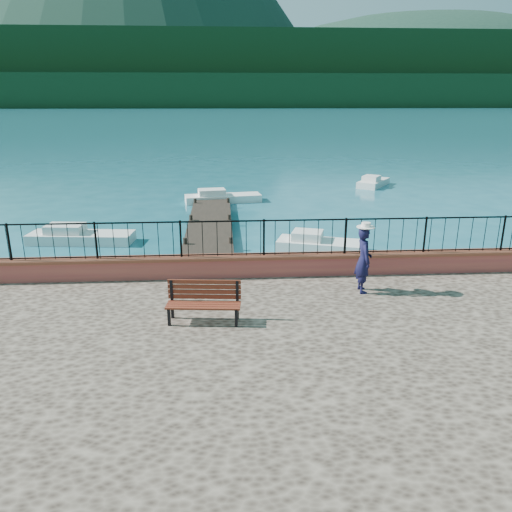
{
  "coord_description": "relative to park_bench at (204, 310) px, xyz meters",
  "views": [
    {
      "loc": [
        -1.36,
        -9.05,
        5.84
      ],
      "look_at": [
        -0.62,
        2.0,
        2.3
      ],
      "focal_mm": 35.0,
      "sensor_mm": 36.0,
      "label": 1
    }
  ],
  "objects": [
    {
      "name": "ground",
      "position": [
        1.83,
        -0.86,
        -1.47
      ],
      "size": [
        2000.0,
        2000.0,
        0.0
      ],
      "primitive_type": "plane",
      "color": "#19596B",
      "rests_on": "ground"
    },
    {
      "name": "parapet",
      "position": [
        1.83,
        2.84,
        0.02
      ],
      "size": [
        28.0,
        0.46,
        0.58
      ],
      "primitive_type": "cube",
      "color": "#AD513E",
      "rests_on": "promenade"
    },
    {
      "name": "railing",
      "position": [
        1.83,
        2.84,
        0.78
      ],
      "size": [
        27.0,
        0.05,
        0.95
      ],
      "primitive_type": "cube",
      "color": "black",
      "rests_on": "parapet"
    },
    {
      "name": "dock",
      "position": [
        -0.17,
        11.14,
        -1.32
      ],
      "size": [
        2.0,
        16.0,
        0.3
      ],
      "primitive_type": "cube",
      "color": "#2D231C",
      "rests_on": "ground"
    },
    {
      "name": "far_forest",
      "position": [
        1.83,
        299.14,
        7.53
      ],
      "size": [
        900.0,
        60.0,
        18.0
      ],
      "primitive_type": "cube",
      "color": "black",
      "rests_on": "ground"
    },
    {
      "name": "foothills",
      "position": [
        1.83,
        359.14,
        20.53
      ],
      "size": [
        900.0,
        120.0,
        44.0
      ],
      "primitive_type": "cube",
      "color": "black",
      "rests_on": "ground"
    },
    {
      "name": "companion_hill",
      "position": [
        221.83,
        559.14,
        -1.47
      ],
      "size": [
        448.0,
        384.0,
        180.0
      ],
      "primitive_type": "ellipsoid",
      "color": "#142D23",
      "rests_on": "ground"
    },
    {
      "name": "park_bench",
      "position": [
        0.0,
        0.0,
        0.0
      ],
      "size": [
        1.63,
        0.67,
        0.88
      ],
      "rotation": [
        0.0,
        0.0,
        -0.1
      ],
      "color": "black",
      "rests_on": "promenade"
    },
    {
      "name": "person",
      "position": [
        3.87,
        1.5,
        0.55
      ],
      "size": [
        0.4,
        0.6,
        1.65
      ],
      "primitive_type": "imported",
      "rotation": [
        0.0,
        0.0,
        1.56
      ],
      "color": "black",
      "rests_on": "promenade"
    },
    {
      "name": "hat",
      "position": [
        3.87,
        1.5,
        1.44
      ],
      "size": [
        0.44,
        0.44,
        0.12
      ],
      "primitive_type": "cylinder",
      "color": "white",
      "rests_on": "person"
    },
    {
      "name": "boat_0",
      "position": [
        -5.5,
        10.66,
        -1.07
      ],
      "size": [
        4.41,
        1.73,
        0.8
      ],
      "primitive_type": "cube",
      "rotation": [
        0.0,
        0.0,
        -0.1
      ],
      "color": "silver",
      "rests_on": "ground"
    },
    {
      "name": "boat_1",
      "position": [
        4.25,
        8.83,
        -1.07
      ],
      "size": [
        3.55,
        2.27,
        0.8
      ],
      "primitive_type": "cube",
      "rotation": [
        0.0,
        0.0,
        -0.32
      ],
      "color": "silver",
      "rests_on": "ground"
    },
    {
      "name": "boat_4",
      "position": [
        0.47,
        18.79,
        -1.07
      ],
      "size": [
        4.5,
        1.91,
        0.8
      ],
      "primitive_type": "cube",
      "rotation": [
        0.0,
        0.0,
        0.14
      ],
      "color": "white",
      "rests_on": "ground"
    },
    {
      "name": "boat_5",
      "position": [
        10.78,
        23.57,
        -1.07
      ],
      "size": [
        2.92,
        3.4,
        0.8
      ],
      "primitive_type": "cube",
      "rotation": [
        0.0,
        0.0,
        0.96
      ],
      "color": "silver",
      "rests_on": "ground"
    }
  ]
}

